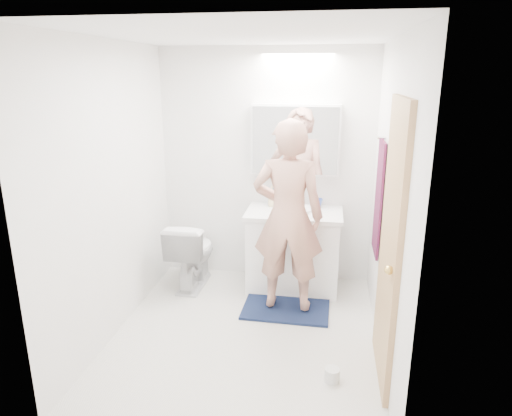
% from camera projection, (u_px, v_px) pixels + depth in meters
% --- Properties ---
extents(floor, '(2.50, 2.50, 0.00)m').
position_uv_depth(floor, '(246.00, 334.00, 3.93)').
color(floor, silver).
rests_on(floor, ground).
extents(ceiling, '(2.50, 2.50, 0.00)m').
position_uv_depth(ceiling, '(243.00, 35.00, 3.25)').
color(ceiling, white).
rests_on(ceiling, floor).
extents(wall_back, '(2.50, 0.00, 2.50)m').
position_uv_depth(wall_back, '(266.00, 167.00, 4.78)').
color(wall_back, white).
rests_on(wall_back, floor).
extents(wall_front, '(2.50, 0.00, 2.50)m').
position_uv_depth(wall_front, '(202.00, 260.00, 2.41)').
color(wall_front, white).
rests_on(wall_front, floor).
extents(wall_left, '(0.00, 2.50, 2.50)m').
position_uv_depth(wall_left, '(112.00, 193.00, 3.76)').
color(wall_left, white).
rests_on(wall_left, floor).
extents(wall_right, '(0.00, 2.50, 2.50)m').
position_uv_depth(wall_right, '(390.00, 204.00, 3.43)').
color(wall_right, white).
rests_on(wall_right, floor).
extents(vanity_cabinet, '(0.90, 0.55, 0.78)m').
position_uv_depth(vanity_cabinet, '(293.00, 252.00, 4.69)').
color(vanity_cabinet, white).
rests_on(vanity_cabinet, floor).
extents(countertop, '(0.95, 0.58, 0.04)m').
position_uv_depth(countertop, '(294.00, 213.00, 4.57)').
color(countertop, white).
rests_on(countertop, vanity_cabinet).
extents(sink_basin, '(0.36, 0.36, 0.03)m').
position_uv_depth(sink_basin, '(295.00, 209.00, 4.59)').
color(sink_basin, white).
rests_on(sink_basin, countertop).
extents(faucet, '(0.02, 0.02, 0.16)m').
position_uv_depth(faucet, '(296.00, 198.00, 4.75)').
color(faucet, silver).
rests_on(faucet, countertop).
extents(medicine_cabinet, '(0.88, 0.14, 0.70)m').
position_uv_depth(medicine_cabinet, '(295.00, 140.00, 4.58)').
color(medicine_cabinet, white).
rests_on(medicine_cabinet, wall_back).
extents(mirror_panel, '(0.84, 0.01, 0.66)m').
position_uv_depth(mirror_panel, '(295.00, 141.00, 4.50)').
color(mirror_panel, silver).
rests_on(mirror_panel, medicine_cabinet).
extents(toilet, '(0.41, 0.70, 0.71)m').
position_uv_depth(toilet, '(192.00, 253.00, 4.74)').
color(toilet, white).
rests_on(toilet, floor).
extents(bath_rug, '(0.81, 0.57, 0.02)m').
position_uv_depth(bath_rug, '(286.00, 308.00, 4.34)').
color(bath_rug, '#151E41').
rests_on(bath_rug, floor).
extents(person, '(0.64, 0.43, 1.73)m').
position_uv_depth(person, '(288.00, 217.00, 4.08)').
color(person, tan).
rests_on(person, bath_rug).
extents(door, '(0.04, 0.80, 2.00)m').
position_uv_depth(door, '(390.00, 246.00, 3.16)').
color(door, tan).
rests_on(door, wall_right).
extents(door_knob, '(0.06, 0.06, 0.06)m').
position_uv_depth(door_knob, '(389.00, 270.00, 2.89)').
color(door_knob, gold).
rests_on(door_knob, door).
extents(towel, '(0.02, 0.42, 1.00)m').
position_uv_depth(towel, '(379.00, 198.00, 3.98)').
color(towel, '#121136').
rests_on(towel, wall_right).
extents(towel_hook, '(0.07, 0.02, 0.02)m').
position_uv_depth(towel_hook, '(382.00, 138.00, 3.84)').
color(towel_hook, silver).
rests_on(towel_hook, wall_right).
extents(soap_bottle_a, '(0.12, 0.12, 0.21)m').
position_uv_depth(soap_bottle_a, '(272.00, 196.00, 4.72)').
color(soap_bottle_a, beige).
rests_on(soap_bottle_a, countertop).
extents(soap_bottle_b, '(0.12, 0.12, 0.19)m').
position_uv_depth(soap_bottle_b, '(274.00, 197.00, 4.74)').
color(soap_bottle_b, '#588CBC').
rests_on(soap_bottle_b, countertop).
extents(toothbrush_cup, '(0.13, 0.13, 0.10)m').
position_uv_depth(toothbrush_cup, '(318.00, 203.00, 4.67)').
color(toothbrush_cup, '#3D5AB8').
rests_on(toothbrush_cup, countertop).
extents(toilet_paper_roll, '(0.11, 0.11, 0.10)m').
position_uv_depth(toilet_paper_roll, '(332.00, 375.00, 3.32)').
color(toilet_paper_roll, silver).
rests_on(toilet_paper_roll, floor).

